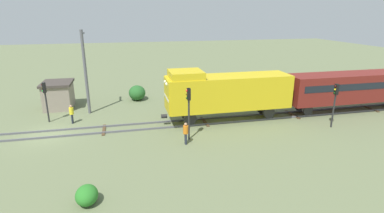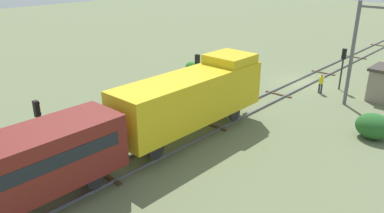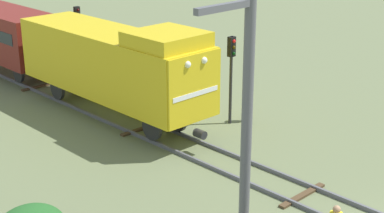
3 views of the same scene
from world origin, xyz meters
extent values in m
plane|color=#66704C|center=(0.00, 0.00, 0.00)|extent=(157.93, 157.93, 0.00)
cube|color=#595960|center=(-0.72, 0.00, 0.08)|extent=(0.10, 105.29, 0.16)
cube|color=#595960|center=(0.72, 0.00, 0.08)|extent=(0.10, 105.29, 0.16)
cube|color=#4C3823|center=(0.00, 4.39, 0.04)|extent=(2.40, 0.24, 0.09)
cube|color=#4C3823|center=(0.00, 13.16, 0.04)|extent=(2.40, 0.24, 0.09)
cube|color=#4C3823|center=(0.00, 21.93, 0.04)|extent=(2.40, 0.24, 0.09)
cube|color=#4C3823|center=(0.00, 30.71, 0.04)|extent=(2.40, 0.24, 0.09)
cube|color=gold|center=(0.00, 15.34, 2.71)|extent=(2.90, 11.00, 2.90)
cube|color=gold|center=(0.00, 11.44, 4.46)|extent=(2.75, 2.80, 0.60)
cube|color=gold|center=(0.00, 9.79, 2.71)|extent=(2.84, 0.10, 2.84)
cube|color=white|center=(0.00, 9.75, 2.51)|extent=(2.46, 0.06, 0.20)
sphere|color=white|center=(-0.45, 9.74, 3.81)|extent=(0.28, 0.28, 0.28)
sphere|color=white|center=(0.45, 9.74, 3.81)|extent=(0.28, 0.28, 0.28)
cylinder|color=#262628|center=(0.00, 9.49, 0.86)|extent=(0.36, 0.50, 0.36)
cylinder|color=#262628|center=(-0.72, 11.64, 0.71)|extent=(0.18, 1.10, 1.10)
cylinder|color=#262628|center=(0.72, 11.64, 0.71)|extent=(0.18, 1.10, 1.10)
cylinder|color=#262628|center=(-0.72, 19.04, 0.71)|extent=(0.18, 1.10, 1.10)
cylinder|color=#262628|center=(0.72, 19.04, 0.71)|extent=(0.18, 1.10, 1.10)
cube|color=maroon|center=(0.00, 28.44, 2.47)|extent=(2.80, 14.00, 2.70)
cube|color=black|center=(0.00, 28.44, 2.82)|extent=(2.84, 12.88, 0.64)
cylinder|color=#262628|center=(-0.72, 23.04, 0.64)|extent=(0.16, 0.96, 0.96)
cylinder|color=#262628|center=(0.72, 23.04, 0.64)|extent=(0.16, 0.96, 0.96)
cylinder|color=#262628|center=(-3.20, -0.53, 1.82)|extent=(0.14, 0.14, 3.64)
cube|color=black|center=(-3.20, -0.53, 3.19)|extent=(0.32, 0.24, 0.90)
sphere|color=#390606|center=(-3.20, -0.67, 3.46)|extent=(0.16, 0.16, 0.16)
sphere|color=#3C3306|center=(-3.20, -0.67, 3.18)|extent=(0.16, 0.16, 0.16)
sphere|color=green|center=(-3.20, -0.67, 2.90)|extent=(0.16, 0.16, 0.16)
cylinder|color=#262628|center=(3.40, 10.95, 2.05)|extent=(0.14, 0.14, 4.10)
cube|color=black|center=(3.40, 10.95, 3.65)|extent=(0.32, 0.24, 0.90)
sphere|color=red|center=(3.40, 10.81, 3.92)|extent=(0.16, 0.16, 0.16)
sphere|color=#3C3306|center=(3.40, 10.81, 3.64)|extent=(0.16, 0.16, 0.16)
sphere|color=black|center=(3.40, 10.81, 3.36)|extent=(0.16, 0.16, 0.16)
cylinder|color=#262628|center=(3.60, 23.47, 1.90)|extent=(0.14, 0.14, 3.81)
cube|color=black|center=(3.60, 23.47, 3.36)|extent=(0.32, 0.24, 0.90)
sphere|color=#390606|center=(3.60, 23.33, 3.63)|extent=(0.16, 0.16, 0.16)
sphere|color=yellow|center=(3.60, 23.33, 3.35)|extent=(0.16, 0.16, 0.16)
sphere|color=black|center=(3.60, 23.33, 3.07)|extent=(0.16, 0.16, 0.16)
cylinder|color=#262B38|center=(-2.50, 1.59, 0.42)|extent=(0.15, 0.15, 0.85)
cylinder|color=#262B38|center=(-2.30, 1.59, 0.42)|extent=(0.15, 0.15, 0.85)
cylinder|color=yellow|center=(-2.40, 1.59, 1.16)|extent=(0.38, 0.38, 0.62)
sphere|color=tan|center=(-2.40, 1.59, 1.58)|extent=(0.23, 0.23, 0.23)
cylinder|color=#262B38|center=(4.10, 10.53, 0.42)|extent=(0.15, 0.15, 0.85)
cylinder|color=#262B38|center=(4.30, 10.53, 0.42)|extent=(0.15, 0.15, 0.85)
cylinder|color=orange|center=(4.20, 10.53, 1.16)|extent=(0.38, 0.38, 0.62)
sphere|color=tan|center=(4.20, 10.53, 1.58)|extent=(0.23, 0.23, 0.23)
cylinder|color=#595960|center=(-5.00, 2.81, 3.99)|extent=(0.28, 0.28, 7.99)
cube|color=#595960|center=(-5.90, 2.81, 7.59)|extent=(1.80, 0.16, 0.16)
cube|color=gray|center=(-7.50, -0.35, 1.25)|extent=(3.20, 2.60, 2.50)
cube|color=#3F3833|center=(-7.50, -0.35, 2.62)|extent=(3.50, 2.90, 0.24)
cube|color=#2D2319|center=(-7.50, -1.67, 0.95)|extent=(0.80, 0.06, 1.90)
ellipsoid|color=#297626|center=(10.28, 4.07, 0.51)|extent=(1.39, 1.14, 1.01)
ellipsoid|color=#255C26|center=(-8.71, 7.64, 0.82)|extent=(2.27, 1.85, 1.65)
camera|label=1|loc=(24.40, 6.37, 9.44)|focal=28.00mm
camera|label=2|loc=(-14.82, 31.42, 10.68)|focal=35.00mm
camera|label=3|loc=(-15.52, -6.09, 9.92)|focal=55.00mm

